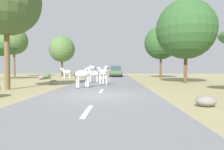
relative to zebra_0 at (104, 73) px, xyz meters
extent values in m
plane|color=#998E60|center=(0.06, -6.32, -1.00)|extent=(90.00, 90.00, 0.00)
cube|color=slate|center=(0.14, -6.32, -0.98)|extent=(6.00, 64.00, 0.05)
cube|color=silver|center=(0.14, -10.32, -0.95)|extent=(0.16, 2.00, 0.01)
cube|color=silver|center=(0.14, -4.32, -0.95)|extent=(0.16, 2.00, 0.01)
cube|color=silver|center=(0.14, 1.68, -0.95)|extent=(0.16, 2.00, 0.01)
cube|color=silver|center=(0.14, 7.68, -0.95)|extent=(0.16, 2.00, 0.01)
cube|color=silver|center=(0.14, 13.68, -0.95)|extent=(0.16, 2.00, 0.01)
cube|color=silver|center=(0.14, 19.68, -0.95)|extent=(0.16, 2.00, 0.01)
ellipsoid|color=silver|center=(-0.04, 0.09, 0.02)|extent=(0.87, 1.18, 0.52)
cylinder|color=silver|center=(-0.01, -0.30, -0.58)|extent=(0.15, 0.15, 0.75)
cylinder|color=#28231E|center=(-0.01, -0.30, -0.93)|extent=(0.17, 0.17, 0.05)
cylinder|color=silver|center=(0.24, -0.18, -0.58)|extent=(0.15, 0.15, 0.75)
cylinder|color=#28231E|center=(0.24, -0.18, -0.93)|extent=(0.17, 0.17, 0.05)
cylinder|color=silver|center=(-0.32, 0.35, -0.58)|extent=(0.15, 0.15, 0.75)
cylinder|color=#28231E|center=(-0.32, 0.35, -0.93)|extent=(0.17, 0.17, 0.05)
cylinder|color=silver|center=(-0.07, 0.47, -0.58)|extent=(0.15, 0.15, 0.75)
cylinder|color=#28231E|center=(-0.07, 0.47, -0.93)|extent=(0.17, 0.17, 0.05)
cylinder|color=silver|center=(0.18, -0.39, 0.29)|extent=(0.35, 0.44, 0.44)
cube|color=black|center=(0.18, -0.39, 0.38)|extent=(0.19, 0.35, 0.31)
ellipsoid|color=silver|center=(0.29, -0.63, 0.45)|extent=(0.39, 0.52, 0.24)
ellipsoid|color=black|center=(0.38, -0.80, 0.44)|extent=(0.20, 0.21, 0.14)
cone|color=silver|center=(0.18, -0.55, 0.57)|extent=(0.12, 0.12, 0.14)
cone|color=silver|center=(0.31, -0.49, 0.57)|extent=(0.12, 0.12, 0.14)
cylinder|color=black|center=(-0.27, 0.58, -0.08)|extent=(0.10, 0.16, 0.45)
ellipsoid|color=silver|center=(-1.14, 2.88, -0.09)|extent=(1.02, 0.52, 0.46)
cylinder|color=silver|center=(-1.47, 2.96, -0.62)|extent=(0.11, 0.11, 0.67)
cylinder|color=#28231E|center=(-1.47, 2.96, -0.93)|extent=(0.13, 0.13, 0.04)
cylinder|color=silver|center=(-1.44, 2.72, -0.62)|extent=(0.11, 0.11, 0.67)
cylinder|color=#28231E|center=(-1.44, 2.72, -0.93)|extent=(0.13, 0.13, 0.04)
cylinder|color=silver|center=(-0.84, 3.05, -0.62)|extent=(0.11, 0.11, 0.67)
cylinder|color=#28231E|center=(-0.84, 3.05, -0.93)|extent=(0.13, 0.13, 0.04)
cylinder|color=silver|center=(-0.80, 2.80, -0.62)|extent=(0.11, 0.11, 0.67)
cylinder|color=#28231E|center=(-0.80, 2.80, -0.93)|extent=(0.13, 0.13, 0.04)
cylinder|color=silver|center=(-1.60, 2.82, 0.15)|extent=(0.37, 0.22, 0.39)
cube|color=black|center=(-1.60, 2.82, 0.23)|extent=(0.32, 0.08, 0.27)
ellipsoid|color=silver|center=(-1.83, 2.79, 0.29)|extent=(0.45, 0.23, 0.21)
ellipsoid|color=black|center=(-2.00, 2.76, 0.28)|extent=(0.16, 0.14, 0.13)
cone|color=silver|center=(-1.73, 2.86, 0.40)|extent=(0.09, 0.09, 0.12)
cone|color=silver|center=(-1.71, 2.74, 0.40)|extent=(0.09, 0.09, 0.12)
cylinder|color=black|center=(-0.65, 2.95, -0.18)|extent=(0.14, 0.05, 0.39)
ellipsoid|color=silver|center=(-5.39, 10.14, -0.08)|extent=(1.13, 0.76, 0.49)
cylinder|color=silver|center=(-5.76, 10.15, -0.64)|extent=(0.13, 0.13, 0.71)
cylinder|color=#28231E|center=(-5.76, 10.15, -0.98)|extent=(0.15, 0.15, 0.05)
cylinder|color=silver|center=(-5.67, 9.90, -0.64)|extent=(0.13, 0.13, 0.71)
cylinder|color=#28231E|center=(-5.67, 9.90, -0.98)|extent=(0.15, 0.15, 0.05)
cylinder|color=silver|center=(-5.12, 10.39, -0.64)|extent=(0.13, 0.13, 0.71)
cylinder|color=#28231E|center=(-5.12, 10.39, -0.98)|extent=(0.15, 0.15, 0.05)
cylinder|color=silver|center=(-5.03, 10.14, -0.64)|extent=(0.13, 0.13, 0.71)
cylinder|color=#28231E|center=(-5.03, 10.14, -0.98)|extent=(0.15, 0.15, 0.05)
cylinder|color=silver|center=(-5.86, 9.96, 0.18)|extent=(0.42, 0.31, 0.42)
cube|color=black|center=(-5.86, 9.96, 0.26)|extent=(0.34, 0.16, 0.29)
ellipsoid|color=silver|center=(-6.09, 9.88, 0.33)|extent=(0.49, 0.34, 0.23)
ellipsoid|color=black|center=(-6.27, 9.81, 0.32)|extent=(0.20, 0.18, 0.14)
cone|color=silver|center=(-6.01, 9.98, 0.45)|extent=(0.11, 0.11, 0.13)
cone|color=silver|center=(-5.96, 9.86, 0.45)|extent=(0.11, 0.11, 0.13)
cylinder|color=black|center=(-4.90, 10.32, -0.17)|extent=(0.15, 0.09, 0.42)
ellipsoid|color=silver|center=(-1.29, -2.61, 0.02)|extent=(1.14, 1.01, 0.52)
cylinder|color=silver|center=(-0.92, -2.51, -0.58)|extent=(0.15, 0.15, 0.75)
cylinder|color=#28231E|center=(-0.92, -2.51, -0.93)|extent=(0.18, 0.18, 0.05)
cylinder|color=silver|center=(-1.09, -2.28, -0.58)|extent=(0.15, 0.15, 0.75)
cylinder|color=#28231E|center=(-1.09, -2.28, -0.93)|extent=(0.18, 0.18, 0.05)
cylinder|color=silver|center=(-1.50, -2.93, -0.58)|extent=(0.15, 0.15, 0.75)
cylinder|color=#28231E|center=(-1.50, -2.93, -0.93)|extent=(0.18, 0.18, 0.05)
cylinder|color=silver|center=(-1.67, -2.71, -0.58)|extent=(0.15, 0.15, 0.75)
cylinder|color=#28231E|center=(-1.67, -2.71, -0.93)|extent=(0.18, 0.18, 0.05)
cylinder|color=silver|center=(-0.87, -2.29, 0.28)|extent=(0.43, 0.39, 0.44)
cube|color=black|center=(-0.87, -2.29, 0.37)|extent=(0.31, 0.25, 0.30)
ellipsoid|color=silver|center=(-0.67, -2.14, 0.45)|extent=(0.50, 0.45, 0.24)
ellipsoid|color=black|center=(-0.51, -2.03, 0.43)|extent=(0.22, 0.21, 0.14)
cone|color=silver|center=(-0.72, -2.27, 0.56)|extent=(0.13, 0.13, 0.14)
cone|color=silver|center=(-0.81, -2.16, 0.56)|extent=(0.13, 0.13, 0.14)
cylinder|color=black|center=(-1.73, -2.94, -0.08)|extent=(0.15, 0.12, 0.44)
ellipsoid|color=silver|center=(-0.65, 7.84, 0.00)|extent=(1.06, 1.08, 0.51)
cylinder|color=silver|center=(-0.80, 8.19, -0.58)|extent=(0.15, 0.15, 0.74)
cylinder|color=#28231E|center=(-0.80, 8.19, -0.93)|extent=(0.18, 0.18, 0.05)
cylinder|color=silver|center=(-1.00, 8.00, -0.58)|extent=(0.15, 0.15, 0.74)
cylinder|color=#28231E|center=(-1.00, 8.00, -0.93)|extent=(0.18, 0.18, 0.05)
cylinder|color=silver|center=(-0.31, 7.68, -0.58)|extent=(0.15, 0.15, 0.74)
cylinder|color=#28231E|center=(-0.31, 7.68, -0.93)|extent=(0.18, 0.18, 0.05)
cylinder|color=silver|center=(-0.51, 7.49, -0.58)|extent=(0.15, 0.15, 0.74)
cylinder|color=#28231E|center=(-0.51, 7.49, -0.93)|extent=(0.18, 0.18, 0.05)
cylinder|color=silver|center=(-1.01, 8.21, 0.27)|extent=(0.41, 0.41, 0.43)
cube|color=black|center=(-1.01, 8.21, 0.36)|extent=(0.28, 0.28, 0.30)
ellipsoid|color=silver|center=(-1.19, 8.39, 0.43)|extent=(0.47, 0.48, 0.24)
ellipsoid|color=black|center=(-1.32, 8.53, 0.41)|extent=(0.21, 0.21, 0.14)
cone|color=silver|center=(-1.06, 8.35, 0.55)|extent=(0.13, 0.13, 0.14)
cone|color=silver|center=(-1.16, 8.26, 0.55)|extent=(0.13, 0.13, 0.14)
cylinder|color=black|center=(-0.28, 7.45, -0.09)|extent=(0.13, 0.14, 0.44)
cube|color=#476B38|center=(0.85, 17.60, -0.37)|extent=(1.90, 4.24, 0.80)
cube|color=#334751|center=(0.85, 17.80, 0.41)|extent=(1.69, 2.24, 0.76)
cube|color=black|center=(0.90, 15.44, -0.64)|extent=(1.71, 0.20, 0.24)
cylinder|color=black|center=(-0.02, 16.22, -0.61)|extent=(0.24, 0.69, 0.68)
cylinder|color=black|center=(1.78, 16.27, -0.61)|extent=(0.24, 0.69, 0.68)
cylinder|color=black|center=(-0.08, 18.92, -0.61)|extent=(0.24, 0.69, 0.68)
cylinder|color=black|center=(1.72, 18.97, -0.61)|extent=(0.24, 0.69, 0.68)
cylinder|color=#4C3823|center=(-8.55, 19.66, 0.47)|extent=(0.32, 0.32, 2.94)
sphere|color=#4C7038|center=(-8.55, 19.66, 3.74)|extent=(4.49, 4.49, 4.49)
cylinder|color=brown|center=(7.50, 3.04, 0.41)|extent=(0.32, 0.32, 2.82)
sphere|color=#2D5628|center=(7.50, 3.04, 4.04)|extent=(5.54, 5.54, 5.54)
cylinder|color=brown|center=(-6.12, -3.27, 1.00)|extent=(0.35, 0.35, 4.00)
sphere|color=#425B2D|center=(-6.12, -3.27, 4.79)|extent=(4.49, 4.49, 4.49)
cylinder|color=brown|center=(-16.30, 18.25, 1.09)|extent=(0.35, 0.35, 4.17)
sphere|color=#4C7038|center=(-16.30, 18.25, 5.00)|extent=(4.58, 4.58, 4.58)
cylinder|color=brown|center=(7.45, 14.03, 0.59)|extent=(0.32, 0.32, 3.18)
sphere|color=#2D5628|center=(7.45, 14.03, 4.10)|extent=(4.80, 4.80, 4.80)
ellipsoid|color=#4C7038|center=(-8.36, 10.83, -0.64)|extent=(1.20, 1.08, 0.72)
ellipsoid|color=gray|center=(4.33, -9.13, -0.80)|extent=(0.75, 0.65, 0.40)
ellipsoid|color=gray|center=(-8.29, 8.95, -0.72)|extent=(0.74, 0.77, 0.57)
ellipsoid|color=gray|center=(-4.29, 0.77, -0.80)|extent=(0.80, 0.77, 0.41)
camera|label=1|loc=(1.07, -16.87, 0.40)|focal=33.75mm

